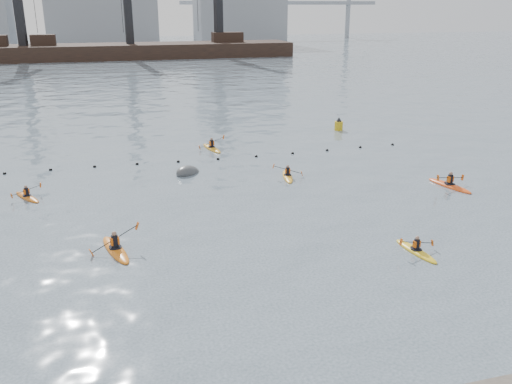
% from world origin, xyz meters
% --- Properties ---
extents(ground, '(400.00, 400.00, 0.00)m').
position_xyz_m(ground, '(0.00, 0.00, 0.00)').
color(ground, '#3C4D58').
rests_on(ground, ground).
extents(float_line, '(33.24, 0.73, 0.24)m').
position_xyz_m(float_line, '(-0.50, 22.53, 0.03)').
color(float_line, black).
rests_on(float_line, ground).
extents(barge_pier, '(72.00, 19.30, 29.50)m').
position_xyz_m(barge_pier, '(-0.22, 110.00, 1.89)').
color(barge_pier, black).
rests_on(barge_pier, ground).
extents(skyline, '(141.00, 28.00, 22.00)m').
position_xyz_m(skyline, '(2.23, 150.27, 9.25)').
color(skyline, gray).
rests_on(skyline, ground).
extents(kayaker_0, '(2.41, 3.61, 1.36)m').
position_xyz_m(kayaker_0, '(-7.06, 7.80, 0.11)').
color(kayaker_0, orange).
rests_on(kayaker_0, ground).
extents(kayaker_1, '(1.97, 2.97, 0.96)m').
position_xyz_m(kayaker_1, '(6.61, 3.78, 0.09)').
color(kayaker_1, yellow).
rests_on(kayaker_1, ground).
extents(kayaker_2, '(1.94, 2.74, 0.91)m').
position_xyz_m(kayaker_2, '(-11.94, 16.98, 0.09)').
color(kayaker_2, '#C05E12').
rests_on(kayaker_2, ground).
extents(kayaker_3, '(2.05, 3.09, 1.07)m').
position_xyz_m(kayaker_3, '(4.63, 16.66, 0.09)').
color(kayaker_3, '#F0A31C').
rests_on(kayaker_3, ground).
extents(kayaker_4, '(2.35, 3.60, 1.13)m').
position_xyz_m(kayaker_4, '(14.00, 11.87, 0.11)').
color(kayaker_4, '#EB4D16').
rests_on(kayaker_4, ground).
extents(kayaker_5, '(2.26, 3.39, 1.18)m').
position_xyz_m(kayaker_5, '(1.18, 25.57, 0.10)').
color(kayaker_5, orange).
rests_on(kayaker_5, ground).
extents(mooring_buoy, '(2.55, 2.56, 1.51)m').
position_xyz_m(mooring_buoy, '(-1.75, 19.43, 0.00)').
color(mooring_buoy, '#37393C').
rests_on(mooring_buoy, ground).
extents(nav_buoy, '(0.77, 0.77, 1.40)m').
position_xyz_m(nav_buoy, '(14.00, 29.26, 0.43)').
color(nav_buoy, gold).
rests_on(nav_buoy, ground).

